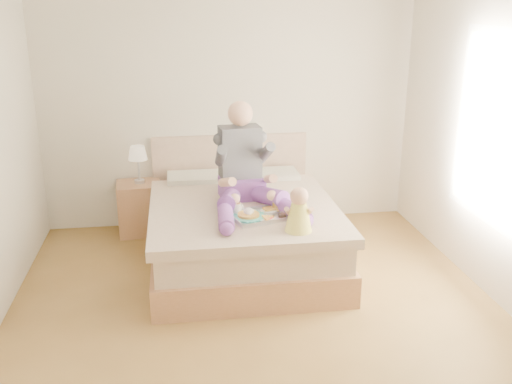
{
  "coord_description": "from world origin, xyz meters",
  "views": [
    {
      "loc": [
        -0.59,
        -3.99,
        2.38
      ],
      "look_at": [
        0.09,
        0.69,
        0.8
      ],
      "focal_mm": 40.0,
      "sensor_mm": 36.0,
      "label": 1
    }
  ],
  "objects": [
    {
      "name": "room",
      "position": [
        0.08,
        0.01,
        1.51
      ],
      "size": [
        4.02,
        4.22,
        2.71
      ],
      "color": "brown",
      "rests_on": "ground"
    },
    {
      "name": "bed",
      "position": [
        0.0,
        1.08,
        0.32
      ],
      "size": [
        1.7,
        2.18,
        1.0
      ],
      "color": "#956645",
      "rests_on": "ground"
    },
    {
      "name": "nightstand",
      "position": [
        -1.0,
        1.88,
        0.28
      ],
      "size": [
        0.48,
        0.44,
        0.56
      ],
      "rotation": [
        0.0,
        0.0,
        0.07
      ],
      "color": "#956645",
      "rests_on": "ground"
    },
    {
      "name": "lamp",
      "position": [
        -0.98,
        1.89,
        0.86
      ],
      "size": [
        0.19,
        0.19,
        0.4
      ],
      "color": "silver",
      "rests_on": "nightstand"
    },
    {
      "name": "adult",
      "position": [
        0.03,
        0.98,
        0.89
      ],
      "size": [
        0.8,
        1.17,
        0.95
      ],
      "rotation": [
        0.0,
        0.0,
        0.11
      ],
      "color": "#6D3990",
      "rests_on": "bed"
    },
    {
      "name": "tray",
      "position": [
        0.1,
        0.57,
        0.64
      ],
      "size": [
        0.57,
        0.5,
        0.14
      ],
      "rotation": [
        0.0,
        0.0,
        0.29
      ],
      "color": "silver",
      "rests_on": "bed"
    },
    {
      "name": "baby",
      "position": [
        0.37,
        0.23,
        0.76
      ],
      "size": [
        0.24,
        0.34,
        0.37
      ],
      "rotation": [
        0.0,
        0.0,
        -0.17
      ],
      "color": "#E8DE49",
      "rests_on": "bed"
    }
  ]
}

